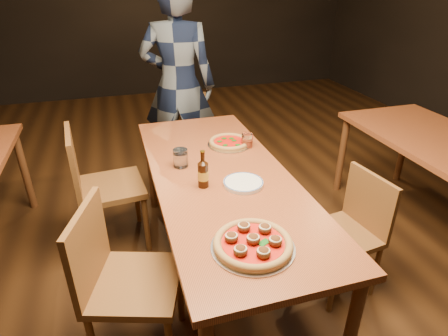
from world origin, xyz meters
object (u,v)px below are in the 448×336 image
object	(u,v)px
chair_main_nw	(135,282)
chair_end	(188,142)
chair_main_e	(342,234)
beer_bottle	(203,174)
chair_main_sw	(110,186)
water_glass	(181,158)
pizza_margherita	(229,142)
amber_glass	(247,141)
pizza_meatball	(253,243)
table_main	(222,185)
plate_stack	(243,183)
diner	(178,86)

from	to	relation	value
chair_main_nw	chair_end	size ratio (longest dim) A/B	1.05
chair_main_e	chair_end	distance (m)	1.70
chair_main_e	beer_bottle	size ratio (longest dim) A/B	3.79
chair_main_sw	water_glass	distance (m)	0.67
pizza_margherita	beer_bottle	xyz separation A→B (m)	(-0.31, -0.51, 0.06)
chair_end	chair_main_e	bearing A→B (deg)	-64.65
beer_bottle	water_glass	xyz separation A→B (m)	(-0.07, 0.28, -0.02)
chair_end	amber_glass	xyz separation A→B (m)	(0.24, -0.90, 0.36)
chair_main_nw	chair_main_sw	world-z (taller)	chair_main_sw
chair_main_nw	pizza_meatball	distance (m)	0.65
table_main	chair_end	world-z (taller)	chair_end
pizza_meatball	beer_bottle	world-z (taller)	beer_bottle
chair_main_sw	chair_main_e	bearing A→B (deg)	-128.79
chair_end	pizza_margherita	size ratio (longest dim) A/B	2.93
table_main	plate_stack	size ratio (longest dim) A/B	8.73
chair_main_nw	amber_glass	world-z (taller)	chair_main_nw
chair_main_nw	table_main	bearing A→B (deg)	-34.50
amber_glass	pizza_meatball	bearing A→B (deg)	-108.52
chair_main_sw	plate_stack	xyz separation A→B (m)	(0.75, -0.69, 0.28)
chair_main_sw	diner	world-z (taller)	diner
table_main	chair_end	bearing A→B (deg)	87.90
table_main	plate_stack	xyz separation A→B (m)	(0.08, -0.15, 0.08)
pizza_margherita	diner	distance (m)	1.04
beer_bottle	amber_glass	distance (m)	0.61
chair_main_nw	plate_stack	world-z (taller)	chair_main_nw
chair_end	beer_bottle	xyz separation A→B (m)	(-0.18, -1.34, 0.39)
pizza_margherita	water_glass	xyz separation A→B (m)	(-0.39, -0.23, 0.04)
table_main	pizza_meatball	world-z (taller)	pizza_meatball
chair_end	beer_bottle	distance (m)	1.41
table_main	chair_main_e	bearing A→B (deg)	-27.28
pizza_margherita	plate_stack	xyz separation A→B (m)	(-0.09, -0.56, -0.01)
chair_main_e	beer_bottle	bearing A→B (deg)	-114.34
plate_stack	water_glass	distance (m)	0.45
pizza_meatball	diner	bearing A→B (deg)	88.03
table_main	diner	distance (m)	1.44
diner	chair_main_sw	bearing A→B (deg)	71.28
chair_main_sw	pizza_margherita	world-z (taller)	chair_main_sw
plate_stack	beer_bottle	bearing A→B (deg)	167.57
table_main	chair_main_nw	bearing A→B (deg)	-142.52
chair_main_e	pizza_margherita	world-z (taller)	chair_main_e
water_glass	amber_glass	world-z (taller)	water_glass
chair_end	pizza_margherita	world-z (taller)	chair_end
pizza_meatball	amber_glass	bearing A→B (deg)	71.48
pizza_margherita	table_main	bearing A→B (deg)	-113.34
plate_stack	diner	size ratio (longest dim) A/B	0.12
chair_main_sw	pizza_margherita	distance (m)	0.90
chair_main_sw	beer_bottle	bearing A→B (deg)	-145.87
chair_end	beer_bottle	size ratio (longest dim) A/B	4.09
chair_main_e	water_glass	world-z (taller)	water_glass
pizza_meatball	pizza_margherita	xyz separation A→B (m)	(0.24, 1.09, -0.01)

